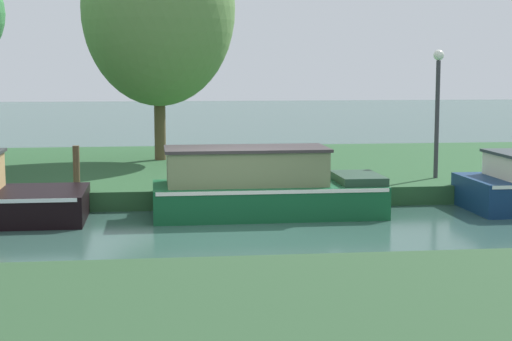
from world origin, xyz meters
The scene contains 6 objects.
ground_plane centered at (0.00, 0.00, 0.00)m, with size 120.00×120.00×0.00m, color #2E4E45.
riverbank_far centered at (0.00, 7.00, 0.20)m, with size 72.00×10.00×0.40m, color #27502C.
forest_cruiser centered at (0.83, 1.20, 0.58)m, with size 4.51×1.78×1.36m.
willow_tree_centre centered at (-1.11, 7.62, 4.47)m, with size 4.08×4.11×6.67m.
lamp_post centered at (5.12, 3.34, 2.23)m, with size 0.24×0.24×2.91m.
mooring_post_far centered at (-2.90, 2.69, 0.85)m, with size 0.14×0.14×0.89m, color #4C3D28.
Camera 1 is at (-1.31, -14.74, 2.89)m, focal length 57.84 mm.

